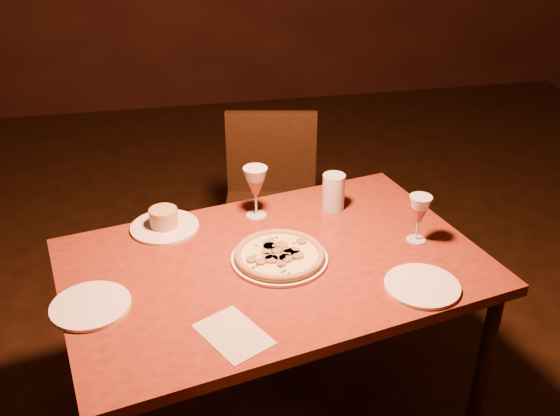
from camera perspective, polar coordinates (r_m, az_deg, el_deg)
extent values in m
cube|color=maroon|center=(1.93, -0.54, -5.34)|extent=(1.40, 1.05, 0.04)
cylinder|color=black|center=(2.32, -17.57, -10.65)|extent=(0.05, 0.05, 0.64)
cylinder|color=black|center=(2.17, 18.02, -13.93)|extent=(0.05, 0.05, 0.64)
cylinder|color=black|center=(2.61, 8.30, -4.56)|extent=(0.05, 0.05, 0.64)
cube|color=black|center=(2.69, -0.84, -0.51)|extent=(0.47, 0.47, 0.04)
cube|color=black|center=(2.76, -0.80, 5.13)|extent=(0.39, 0.11, 0.38)
cylinder|color=black|center=(2.68, -4.31, -6.32)|extent=(0.03, 0.03, 0.41)
cylinder|color=black|center=(2.95, -3.87, -2.70)|extent=(0.03, 0.03, 0.41)
cylinder|color=black|center=(2.67, 2.59, -6.35)|extent=(0.03, 0.03, 0.41)
cylinder|color=black|center=(2.94, 2.37, -2.72)|extent=(0.03, 0.03, 0.41)
cylinder|color=white|center=(1.93, -0.05, -4.64)|extent=(0.30, 0.30, 0.01)
cylinder|color=beige|center=(1.92, -0.05, -4.37)|extent=(0.27, 0.27, 0.01)
torus|color=tan|center=(1.92, -0.05, -4.23)|extent=(0.28, 0.28, 0.02)
cylinder|color=white|center=(2.12, -10.50, -1.71)|extent=(0.23, 0.23, 0.01)
cylinder|color=tan|center=(2.10, -10.59, -0.86)|extent=(0.09, 0.09, 0.06)
cylinder|color=silver|center=(2.18, 4.91, 1.47)|extent=(0.08, 0.08, 0.13)
cylinder|color=white|center=(1.81, -16.93, -8.54)|extent=(0.22, 0.22, 0.01)
cylinder|color=white|center=(1.86, 12.87, -6.96)|extent=(0.22, 0.22, 0.01)
cube|color=beige|center=(1.66, -4.27, -11.44)|extent=(0.21, 0.24, 0.00)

